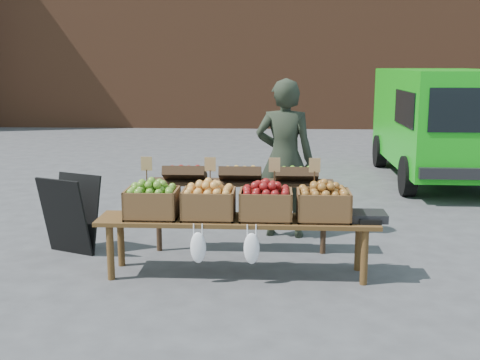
# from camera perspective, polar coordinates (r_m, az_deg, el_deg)

# --- Properties ---
(ground) EXTENTS (80.00, 80.00, 0.00)m
(ground) POSITION_cam_1_polar(r_m,az_deg,el_deg) (6.12, 9.39, -8.62)
(ground) COLOR #454548
(delivery_van) EXTENTS (2.02, 4.32, 1.93)m
(delivery_van) POSITION_cam_1_polar(r_m,az_deg,el_deg) (11.08, 18.73, 4.90)
(delivery_van) COLOR #12AD13
(delivery_van) RESTS_ON ground
(vendor) EXTENTS (0.74, 0.54, 1.87)m
(vendor) POSITION_cam_1_polar(r_m,az_deg,el_deg) (7.09, 4.23, 2.03)
(vendor) COLOR #242B1F
(vendor) RESTS_ON ground
(chalkboard_sign) EXTENTS (0.65, 0.51, 0.86)m
(chalkboard_sign) POSITION_cam_1_polar(r_m,az_deg,el_deg) (6.78, -15.77, -3.14)
(chalkboard_sign) COLOR black
(chalkboard_sign) RESTS_ON ground
(back_table) EXTENTS (2.10, 0.44, 1.04)m
(back_table) POSITION_cam_1_polar(r_m,az_deg,el_deg) (6.52, 0.05, -2.47)
(back_table) COLOR #332215
(back_table) RESTS_ON ground
(display_bench) EXTENTS (2.70, 0.56, 0.57)m
(display_bench) POSITION_cam_1_polar(r_m,az_deg,el_deg) (5.89, -0.27, -6.34)
(display_bench) COLOR #503418
(display_bench) RESTS_ON ground
(crate_golden_apples) EXTENTS (0.50, 0.40, 0.28)m
(crate_golden_apples) POSITION_cam_1_polar(r_m,az_deg,el_deg) (5.88, -8.33, -2.19)
(crate_golden_apples) COLOR #437E21
(crate_golden_apples) RESTS_ON display_bench
(crate_russet_pears) EXTENTS (0.50, 0.40, 0.28)m
(crate_russet_pears) POSITION_cam_1_polar(r_m,az_deg,el_deg) (5.80, -2.99, -2.28)
(crate_russet_pears) COLOR gold
(crate_russet_pears) RESTS_ON display_bench
(crate_red_apples) EXTENTS (0.50, 0.40, 0.28)m
(crate_red_apples) POSITION_cam_1_polar(r_m,az_deg,el_deg) (5.77, 2.46, -2.35)
(crate_red_apples) COLOR maroon
(crate_red_apples) RESTS_ON display_bench
(crate_green_apples) EXTENTS (0.50, 0.40, 0.28)m
(crate_green_apples) POSITION_cam_1_polar(r_m,az_deg,el_deg) (5.79, 7.91, -2.40)
(crate_green_apples) COLOR brown
(crate_green_apples) RESTS_ON display_bench
(weighing_scale) EXTENTS (0.34, 0.30, 0.08)m
(weighing_scale) POSITION_cam_1_polar(r_m,az_deg,el_deg) (5.86, 12.04, -3.38)
(weighing_scale) COLOR black
(weighing_scale) RESTS_ON display_bench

